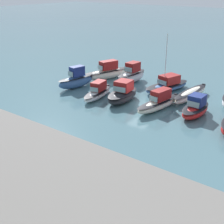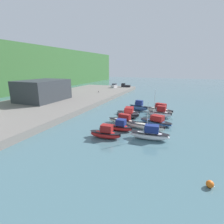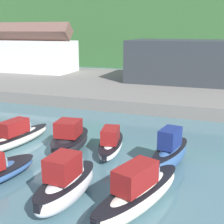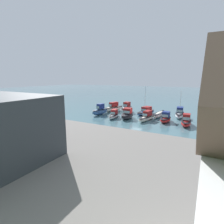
{
  "view_description": "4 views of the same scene",
  "coord_description": "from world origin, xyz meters",
  "px_view_note": "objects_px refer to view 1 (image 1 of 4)",
  "views": [
    {
      "loc": [
        -18.11,
        29.84,
        13.37
      ],
      "look_at": [
        -2.29,
        8.75,
        2.43
      ],
      "focal_mm": 50.0,
      "sensor_mm": 36.0,
      "label": 1
    },
    {
      "loc": [
        -36.98,
        -11.31,
        12.19
      ],
      "look_at": [
        1.06,
        4.21,
        1.42
      ],
      "focal_mm": 28.0,
      "sensor_mm": 36.0,
      "label": 2
    },
    {
      "loc": [
        13.53,
        -20.72,
        9.52
      ],
      "look_at": [
        3.47,
        7.25,
        1.66
      ],
      "focal_mm": 50.0,
      "sensor_mm": 36.0,
      "label": 3
    },
    {
      "loc": [
        -14.35,
        38.56,
        9.77
      ],
      "look_at": [
        2.95,
        7.02,
        2.68
      ],
      "focal_mm": 28.0,
      "sensor_mm": 36.0,
      "label": 4
    }
  ],
  "objects_px": {
    "moored_boat_3": "(123,94)",
    "moored_boat_9": "(132,75)",
    "moored_boat_2": "(159,102)",
    "moored_boat_4": "(98,92)",
    "moored_boat_5": "(76,80)",
    "moored_boat_10": "(107,72)",
    "moored_boat_7": "(191,94)",
    "moored_boat_1": "(196,108)",
    "moored_boat_8": "(167,85)"
  },
  "relations": [
    {
      "from": "moored_boat_1",
      "to": "moored_boat_8",
      "type": "distance_m",
      "value": 8.78
    },
    {
      "from": "moored_boat_5",
      "to": "moored_boat_4",
      "type": "bearing_deg",
      "value": 175.47
    },
    {
      "from": "moored_boat_3",
      "to": "moored_boat_8",
      "type": "xyz_separation_m",
      "value": [
        -2.35,
        -7.06,
        -0.2
      ]
    },
    {
      "from": "moored_boat_5",
      "to": "moored_boat_7",
      "type": "relative_size",
      "value": 0.74
    },
    {
      "from": "moored_boat_1",
      "to": "moored_boat_5",
      "type": "xyz_separation_m",
      "value": [
        17.05,
        0.55,
        0.28
      ]
    },
    {
      "from": "moored_boat_7",
      "to": "moored_boat_8",
      "type": "height_order",
      "value": "moored_boat_8"
    },
    {
      "from": "moored_boat_1",
      "to": "moored_boat_3",
      "type": "xyz_separation_m",
      "value": [
        8.83,
        1.13,
        0.11
      ]
    },
    {
      "from": "moored_boat_1",
      "to": "moored_boat_3",
      "type": "height_order",
      "value": "moored_boat_3"
    },
    {
      "from": "moored_boat_3",
      "to": "moored_boat_7",
      "type": "distance_m",
      "value": 8.5
    },
    {
      "from": "moored_boat_7",
      "to": "moored_boat_3",
      "type": "bearing_deg",
      "value": 45.72
    },
    {
      "from": "moored_boat_8",
      "to": "moored_boat_9",
      "type": "bearing_deg",
      "value": 15.15
    },
    {
      "from": "moored_boat_2",
      "to": "moored_boat_8",
      "type": "relative_size",
      "value": 0.95
    },
    {
      "from": "moored_boat_9",
      "to": "moored_boat_1",
      "type": "bearing_deg",
      "value": 157.08
    },
    {
      "from": "moored_boat_1",
      "to": "moored_boat_2",
      "type": "bearing_deg",
      "value": 9.45
    },
    {
      "from": "moored_boat_5",
      "to": "moored_boat_2",
      "type": "bearing_deg",
      "value": -169.61
    },
    {
      "from": "moored_boat_4",
      "to": "moored_boat_5",
      "type": "relative_size",
      "value": 1.08
    },
    {
      "from": "moored_boat_1",
      "to": "moored_boat_10",
      "type": "bearing_deg",
      "value": -18.02
    },
    {
      "from": "moored_boat_5",
      "to": "moored_boat_7",
      "type": "height_order",
      "value": "moored_boat_5"
    },
    {
      "from": "moored_boat_5",
      "to": "moored_boat_3",
      "type": "bearing_deg",
      "value": -173.13
    },
    {
      "from": "moored_boat_1",
      "to": "moored_boat_9",
      "type": "height_order",
      "value": "moored_boat_9"
    },
    {
      "from": "moored_boat_1",
      "to": "moored_boat_2",
      "type": "height_order",
      "value": "moored_boat_1"
    },
    {
      "from": "moored_boat_2",
      "to": "moored_boat_4",
      "type": "height_order",
      "value": "moored_boat_2"
    },
    {
      "from": "moored_boat_3",
      "to": "moored_boat_9",
      "type": "relative_size",
      "value": 1.01
    },
    {
      "from": "moored_boat_5",
      "to": "moored_boat_9",
      "type": "xyz_separation_m",
      "value": [
        -4.76,
        -6.61,
        -0.01
      ]
    },
    {
      "from": "moored_boat_2",
      "to": "moored_boat_9",
      "type": "bearing_deg",
      "value": -30.95
    },
    {
      "from": "moored_boat_4",
      "to": "moored_boat_7",
      "type": "height_order",
      "value": "moored_boat_4"
    },
    {
      "from": "moored_boat_4",
      "to": "moored_boat_8",
      "type": "xyz_separation_m",
      "value": [
        -5.61,
        -7.85,
        0.0
      ]
    },
    {
      "from": "moored_boat_7",
      "to": "moored_boat_5",
      "type": "bearing_deg",
      "value": 22.89
    },
    {
      "from": "moored_boat_2",
      "to": "moored_boat_1",
      "type": "bearing_deg",
      "value": -162.36
    },
    {
      "from": "moored_boat_4",
      "to": "moored_boat_9",
      "type": "xyz_separation_m",
      "value": [
        0.2,
        -7.98,
        0.36
      ]
    },
    {
      "from": "moored_boat_7",
      "to": "moored_boat_10",
      "type": "relative_size",
      "value": 0.98
    },
    {
      "from": "moored_boat_8",
      "to": "moored_boat_9",
      "type": "xyz_separation_m",
      "value": [
        5.81,
        -0.13,
        0.36
      ]
    },
    {
      "from": "moored_boat_4",
      "to": "moored_boat_8",
      "type": "height_order",
      "value": "moored_boat_8"
    },
    {
      "from": "moored_boat_2",
      "to": "moored_boat_4",
      "type": "xyz_separation_m",
      "value": [
        7.99,
        1.25,
        -0.08
      ]
    },
    {
      "from": "moored_boat_2",
      "to": "moored_boat_5",
      "type": "xyz_separation_m",
      "value": [
        12.95,
        -0.12,
        0.3
      ]
    },
    {
      "from": "moored_boat_9",
      "to": "moored_boat_8",
      "type": "bearing_deg",
      "value": -177.92
    },
    {
      "from": "moored_boat_5",
      "to": "moored_boat_10",
      "type": "xyz_separation_m",
      "value": [
        -0.72,
        -5.94,
        -0.11
      ]
    },
    {
      "from": "moored_boat_8",
      "to": "moored_boat_4",
      "type": "bearing_deg",
      "value": 70.83
    },
    {
      "from": "moored_boat_5",
      "to": "moored_boat_10",
      "type": "height_order",
      "value": "moored_boat_5"
    },
    {
      "from": "moored_boat_1",
      "to": "moored_boat_9",
      "type": "relative_size",
      "value": 0.89
    },
    {
      "from": "moored_boat_2",
      "to": "moored_boat_9",
      "type": "height_order",
      "value": "moored_boat_9"
    },
    {
      "from": "moored_boat_7",
      "to": "moored_boat_9",
      "type": "height_order",
      "value": "moored_boat_9"
    },
    {
      "from": "moored_boat_3",
      "to": "moored_boat_4",
      "type": "relative_size",
      "value": 0.94
    },
    {
      "from": "moored_boat_2",
      "to": "moored_boat_5",
      "type": "relative_size",
      "value": 1.27
    },
    {
      "from": "moored_boat_5",
      "to": "moored_boat_7",
      "type": "distance_m",
      "value": 15.39
    },
    {
      "from": "moored_boat_3",
      "to": "moored_boat_8",
      "type": "height_order",
      "value": "moored_boat_8"
    },
    {
      "from": "moored_boat_2",
      "to": "moored_boat_4",
      "type": "distance_m",
      "value": 8.09
    },
    {
      "from": "moored_boat_2",
      "to": "moored_boat_4",
      "type": "bearing_deg",
      "value": 17.37
    },
    {
      "from": "moored_boat_2",
      "to": "moored_boat_4",
      "type": "relative_size",
      "value": 1.18
    },
    {
      "from": "moored_boat_8",
      "to": "moored_boat_3",
      "type": "bearing_deg",
      "value": 87.96
    }
  ]
}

